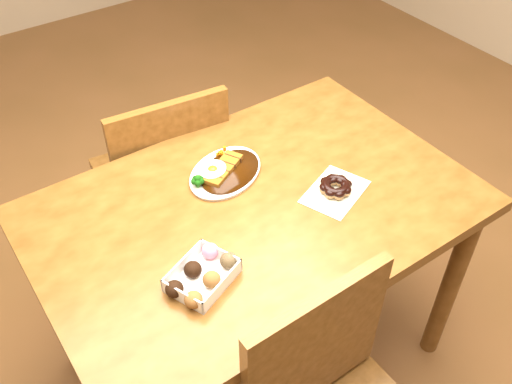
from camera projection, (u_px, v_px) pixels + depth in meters
ground at (255, 353)px, 2.08m from camera, size 6.00×6.00×0.00m
table at (255, 229)px, 1.64m from camera, size 1.20×0.80×0.75m
chair_far at (165, 178)px, 2.07m from camera, size 0.47×0.47×0.87m
katsu_curry_plate at (224, 171)px, 1.65m from camera, size 0.30×0.26×0.05m
donut_box at (202, 275)px, 1.36m from camera, size 0.19×0.17×0.05m
pon_de_ring at (336, 187)px, 1.59m from camera, size 0.23×0.19×0.04m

